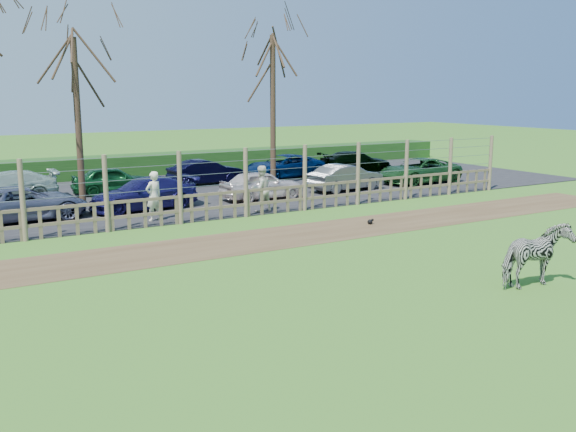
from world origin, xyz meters
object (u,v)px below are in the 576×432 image
visitor_a (154,196)px  car_6 (419,171)px  tree_mid (75,81)px  car_9 (5,186)px  car_3 (144,194)px  car_4 (261,185)px  car_5 (346,177)px  car_13 (356,162)px  crow (370,222)px  tree_right (273,74)px  car_12 (284,166)px  visitor_b (261,189)px  car_11 (206,172)px  car_10 (113,180)px  zebra (537,256)px  car_2 (23,203)px

visitor_a → car_6: size_ratio=0.40×
tree_mid → car_9: bearing=136.0°
car_3 → car_4: size_ratio=1.17×
car_5 → car_9: (-13.65, 4.88, 0.00)m
car_13 → crow: bearing=153.1°
tree_right → car_12: size_ratio=1.70×
visitor_b → visitor_a: bearing=-12.5°
visitor_a → visitor_b: (4.00, -0.39, 0.00)m
car_3 → car_6: size_ratio=0.96×
visitor_a → car_6: 14.56m
visitor_b → car_12: size_ratio=0.40×
visitor_b → car_6: bearing=-171.7°
car_9 → car_11: same height
tree_right → car_9: tree_right is taller
car_10 → car_6: bearing=-102.1°
visitor_b → crow: bearing=112.6°
crow → car_11: car_11 is taller
car_9 → car_11: (8.96, 0.13, 0.00)m
car_10 → car_13: size_ratio=0.85×
zebra → car_12: 19.84m
car_2 → car_3: 4.29m
tree_right → car_9: 12.56m
zebra → car_11: size_ratio=0.48×
tree_right → zebra: tree_right is taller
car_3 → car_5: size_ratio=1.14×
tree_mid → crow: size_ratio=28.56×
zebra → car_13: (8.92, 18.93, -0.11)m
car_5 → car_11: (-4.68, 5.01, 0.00)m
car_3 → car_9: same height
car_4 → car_10: bearing=45.7°
car_5 → car_13: same height
zebra → car_6: bearing=-32.1°
visitor_a → crow: visitor_a is taller
car_2 → car_13: 18.47m
tree_mid → car_10: 5.06m
car_4 → car_12: size_ratio=0.82×
car_3 → car_6: 13.96m
car_3 → car_9: (-4.28, 4.76, 0.00)m
visitor_a → car_12: visitor_a is taller
car_5 → car_13: bearing=-47.2°
car_2 → car_10: size_ratio=1.23×
tree_right → car_4: tree_right is taller
crow → car_9: 15.14m
zebra → car_5: bearing=-17.5°
tree_right → car_3: 9.04m
tree_mid → car_6: (15.71, -2.23, -4.23)m
tree_right → car_10: bearing=167.4°
tree_right → car_3: tree_right is taller
car_6 → car_12: 6.94m
visitor_a → car_12: size_ratio=0.40×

